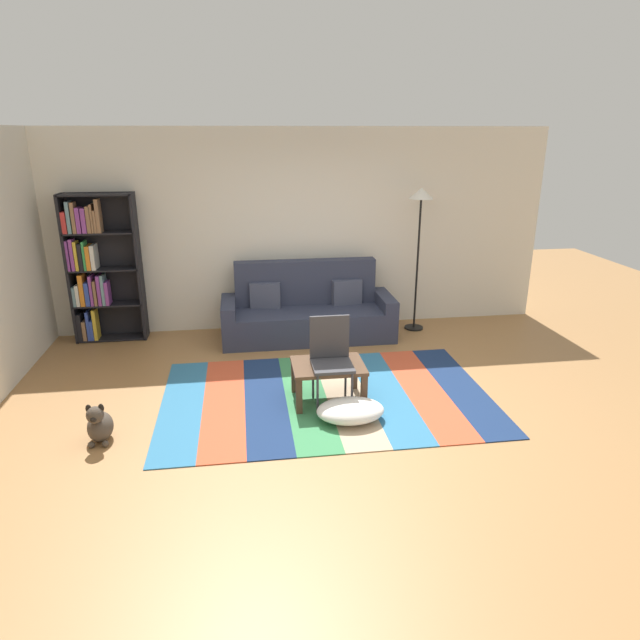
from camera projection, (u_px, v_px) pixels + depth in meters
name	position (u px, v px, depth m)	size (l,w,h in m)	color
ground_plane	(332.00, 405.00, 5.61)	(14.00, 14.00, 0.00)	#9E7042
back_wall	(302.00, 230.00, 7.56)	(6.80, 0.10, 2.70)	silver
rug	(326.00, 397.00, 5.78)	(3.38, 2.19, 0.01)	teal
couch	(307.00, 313.00, 7.39)	(2.26, 0.80, 1.00)	#2D3347
bookshelf	(96.00, 269.00, 7.09)	(0.90, 0.28, 1.92)	black
coffee_table	(328.00, 371.00, 5.60)	(0.73, 0.55, 0.40)	#513826
pouf	(350.00, 411.00, 5.28)	(0.65, 0.47, 0.19)	white
dog	(99.00, 425.00, 4.92)	(0.22, 0.35, 0.40)	#473D33
standing_lamp	(420.00, 213.00, 7.27)	(0.32, 0.32, 1.94)	black
tv_remote	(321.00, 363.00, 5.58)	(0.04, 0.15, 0.02)	black
folding_chair	(331.00, 353.00, 5.51)	(0.40, 0.40, 0.90)	#38383D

